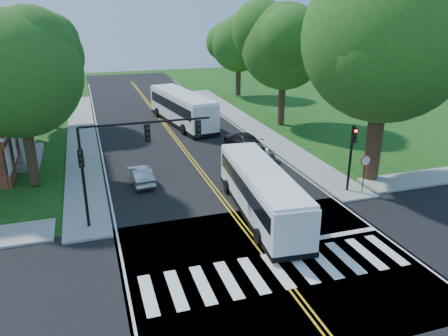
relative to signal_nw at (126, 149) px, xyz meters
name	(u,v)px	position (x,y,z in m)	size (l,w,h in m)	color
ground	(273,265)	(5.86, -6.43, -4.38)	(140.00, 140.00, 0.00)	#114110
road	(186,152)	(5.86, 11.57, -4.37)	(14.00, 96.00, 0.01)	black
cross_road	(273,265)	(5.86, -6.43, -4.37)	(60.00, 12.00, 0.01)	black
center_line	(176,139)	(5.86, 15.57, -4.36)	(0.36, 70.00, 0.01)	gold
edge_line_w	(100,146)	(-0.94, 15.57, -4.36)	(0.12, 70.00, 0.01)	silver
edge_line_e	(245,133)	(12.66, 15.57, -4.36)	(0.12, 70.00, 0.01)	silver
crosswalk	(277,270)	(5.86, -6.93, -4.36)	(12.60, 3.00, 0.01)	silver
stop_bar	(321,237)	(9.36, -4.83, -4.36)	(6.60, 0.40, 0.01)	silver
sidewalk_nw	(82,138)	(-2.44, 18.57, -4.30)	(2.60, 40.00, 0.15)	gray
sidewalk_ne	(248,124)	(14.16, 18.57, -4.30)	(2.60, 40.00, 0.15)	gray
tree_ne_big	(387,39)	(16.86, 1.57, 5.24)	(10.80, 10.80, 14.91)	#341C14
tree_west_near	(18,75)	(-5.64, 7.57, 3.15)	(8.00, 8.00, 11.40)	#341C14
tree_west_far	(44,57)	(-5.14, 23.57, 2.62)	(7.60, 7.60, 10.67)	#341C14
tree_east_mid	(284,47)	(17.36, 17.57, 3.48)	(8.40, 8.40, 11.93)	#341C14
tree_east_far	(239,44)	(18.36, 33.57, 2.48)	(7.20, 7.20, 10.34)	#341C14
signal_nw	(126,149)	(0.00, 0.00, 0.00)	(7.15, 0.46, 5.66)	black
signal_ne	(352,150)	(14.06, 0.01, -1.41)	(0.30, 0.46, 4.40)	black
stop_sign	(365,164)	(14.86, -0.45, -2.35)	(0.76, 0.08, 2.53)	black
bus_lead	(261,191)	(7.36, -1.24, -2.88)	(3.29, 11.08, 2.82)	white
bus_follow	(182,108)	(7.67, 20.97, -2.65)	(4.57, 12.84, 3.26)	white
hatchback	(140,175)	(1.28, 5.74, -3.75)	(1.30, 3.72, 1.23)	#A3A5AA
suv	(254,150)	(10.85, 8.78, -3.78)	(1.94, 4.21, 1.17)	#B1B3B9
dark_sedan	(243,140)	(10.84, 11.35, -3.70)	(1.87, 4.61, 1.34)	black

